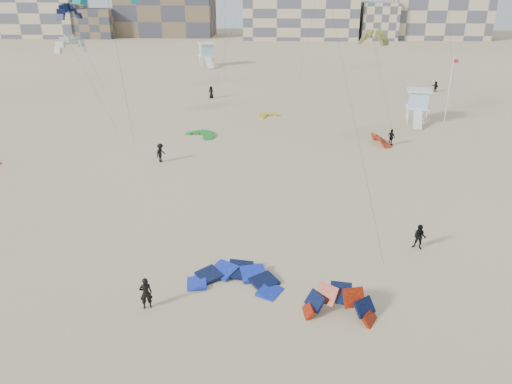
# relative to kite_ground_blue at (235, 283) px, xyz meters

# --- Properties ---
(ground) EXTENTS (320.00, 320.00, 0.00)m
(ground) POSITION_rel_kite_ground_blue_xyz_m (-3.78, -1.61, 0.00)
(ground) COLOR beige
(ground) RESTS_ON ground
(kite_ground_blue) EXTENTS (5.60, 5.83, 1.78)m
(kite_ground_blue) POSITION_rel_kite_ground_blue_xyz_m (0.00, 0.00, 0.00)
(kite_ground_blue) COLOR #1B2EE5
(kite_ground_blue) RESTS_ON ground
(kite_ground_orange) EXTENTS (4.28, 4.22, 3.74)m
(kite_ground_orange) POSITION_rel_kite_ground_blue_xyz_m (5.69, -2.64, 0.00)
(kite_ground_orange) COLOR red
(kite_ground_orange) RESTS_ON ground
(kite_ground_green) EXTENTS (5.04, 5.07, 1.13)m
(kite_ground_green) POSITION_rel_kite_ground_blue_xyz_m (-6.68, 28.87, 0.00)
(kite_ground_green) COLOR #169825
(kite_ground_green) RESTS_ON ground
(kite_ground_red_far) EXTENTS (3.71, 3.63, 3.09)m
(kite_ground_red_far) POSITION_rel_kite_ground_blue_xyz_m (12.76, 27.02, 0.00)
(kite_ground_red_far) COLOR #B8391C
(kite_ground_red_far) RESTS_ON ground
(kite_ground_yellow) EXTENTS (3.83, 3.86, 0.53)m
(kite_ground_yellow) POSITION_rel_kite_ground_blue_xyz_m (0.49, 37.85, 0.00)
(kite_ground_yellow) COLOR #CA9F08
(kite_ground_yellow) RESTS_ON ground
(kitesurfer_main) EXTENTS (0.78, 0.65, 1.83)m
(kitesurfer_main) POSITION_rel_kite_ground_blue_xyz_m (-4.45, -2.60, 0.92)
(kitesurfer_main) COLOR black
(kitesurfer_main) RESTS_ON ground
(kitesurfer_b) EXTENTS (1.01, 0.93, 1.69)m
(kitesurfer_b) POSITION_rel_kite_ground_blue_xyz_m (11.46, 4.68, 0.84)
(kitesurfer_b) COLOR black
(kitesurfer_b) RESTS_ON ground
(kitesurfer_c) EXTENTS (1.08, 1.34, 1.81)m
(kitesurfer_c) POSITION_rel_kite_ground_blue_xyz_m (-9.11, 20.10, 0.91)
(kitesurfer_c) COLOR black
(kitesurfer_c) RESTS_ON ground
(kitesurfer_d) EXTENTS (0.93, 1.06, 1.72)m
(kitesurfer_d) POSITION_rel_kite_ground_blue_xyz_m (13.77, 26.70, 0.86)
(kitesurfer_d) COLOR black
(kitesurfer_d) RESTS_ON ground
(kitesurfer_e) EXTENTS (0.98, 0.78, 1.74)m
(kitesurfer_e) POSITION_rel_kite_ground_blue_xyz_m (-8.26, 47.75, 0.87)
(kitesurfer_e) COLOR black
(kitesurfer_e) RESTS_ON ground
(kitesurfer_f) EXTENTS (0.98, 1.58, 1.63)m
(kitesurfer_f) POSITION_rel_kite_ground_blue_xyz_m (25.59, 54.19, 0.81)
(kitesurfer_f) COLOR black
(kitesurfer_f) RESTS_ON ground
(kite_fly_grey) EXTENTS (8.93, 8.56, 9.34)m
(kite_fly_grey) POSITION_rel_kite_ground_blue_xyz_m (-21.83, 32.88, 9.10)
(kite_fly_grey) COLOR silver
(kite_fly_grey) RESTS_ON ground
(kite_fly_olive) EXTENTS (4.49, 7.77, 10.34)m
(kite_fly_olive) POSITION_rel_kite_ground_blue_xyz_m (12.19, 33.94, 9.97)
(kite_fly_olive) COLOR brown
(kite_fly_olive) RESTS_ON ground
(kite_fly_navy) EXTENTS (8.55, 7.35, 12.14)m
(kite_fly_navy) POSITION_rel_kite_ground_blue_xyz_m (-28.00, 48.04, 11.63)
(kite_fly_navy) COLOR #0B1938
(kite_fly_navy) RESTS_ON ground
(lifeguard_tower_near) EXTENTS (3.23, 5.62, 3.93)m
(lifeguard_tower_near) POSITION_rel_kite_ground_blue_xyz_m (18.59, 36.29, 1.95)
(lifeguard_tower_near) COLOR white
(lifeguard_tower_near) RESTS_ON ground
(lifeguard_tower_far) EXTENTS (3.99, 6.57, 4.46)m
(lifeguard_tower_far) POSITION_rel_kite_ground_blue_xyz_m (-13.30, 76.66, 2.21)
(lifeguard_tower_far) COLOR white
(lifeguard_tower_far) RESTS_ON ground
(flagpole) EXTENTS (0.63, 0.10, 7.75)m
(flagpole) POSITION_rel_kite_ground_blue_xyz_m (22.09, 36.53, 4.07)
(flagpole) COLOR white
(flagpole) RESTS_ON ground
(condo_west_a) EXTENTS (30.00, 15.00, 14.00)m
(condo_west_a) POSITION_rel_kite_ground_blue_xyz_m (-73.78, 128.39, 7.00)
(condo_west_a) COLOR #C6B591
(condo_west_a) RESTS_ON ground
(condo_west_b) EXTENTS (28.00, 14.00, 18.00)m
(condo_west_b) POSITION_rel_kite_ground_blue_xyz_m (-33.78, 132.39, 9.00)
(condo_west_b) COLOR brown
(condo_west_b) RESTS_ON ground
(condo_mid) EXTENTS (32.00, 16.00, 12.00)m
(condo_mid) POSITION_rel_kite_ground_blue_xyz_m (6.22, 128.39, 6.00)
(condo_mid) COLOR #C6B591
(condo_mid) RESTS_ON ground
(condo_east) EXTENTS (26.00, 14.00, 16.00)m
(condo_east) POSITION_rel_kite_ground_blue_xyz_m (46.22, 130.39, 8.00)
(condo_east) COLOR #C6B591
(condo_east) RESTS_ON ground
(condo_fill_left) EXTENTS (12.00, 10.00, 8.00)m
(condo_fill_left) POSITION_rel_kite_ground_blue_xyz_m (-53.78, 126.39, 4.00)
(condo_fill_left) COLOR brown
(condo_fill_left) RESTS_ON ground
(condo_fill_right) EXTENTS (10.00, 10.00, 10.00)m
(condo_fill_right) POSITION_rel_kite_ground_blue_xyz_m (28.22, 126.39, 5.00)
(condo_fill_right) COLOR #C6B591
(condo_fill_right) RESTS_ON ground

